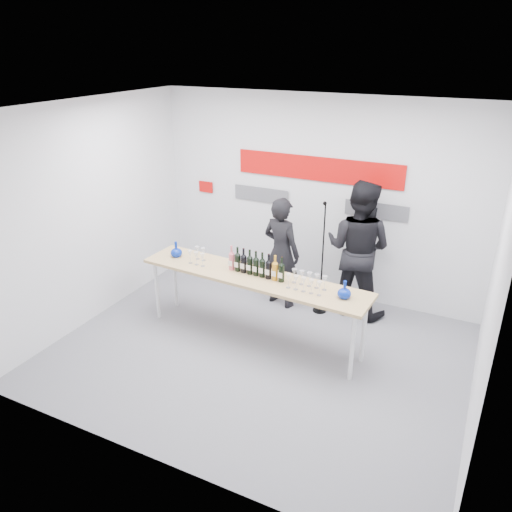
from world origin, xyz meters
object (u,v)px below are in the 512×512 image
at_px(mic_stand, 321,280).
at_px(presenter_right, 358,249).
at_px(presenter_left, 281,253).
at_px(tasting_table, 253,280).

bearing_deg(mic_stand, presenter_right, 31.62).
xyz_separation_m(presenter_left, presenter_right, (1.05, 0.26, 0.15)).
relative_size(presenter_left, presenter_right, 0.84).
relative_size(presenter_right, mic_stand, 1.16).
bearing_deg(mic_stand, presenter_left, -174.34).
bearing_deg(presenter_right, mic_stand, 34.88).
distance_m(presenter_left, mic_stand, 0.69).
xyz_separation_m(tasting_table, presenter_left, (-0.06, 1.05, -0.02)).
distance_m(presenter_left, presenter_right, 1.09).
height_order(tasting_table, mic_stand, mic_stand).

